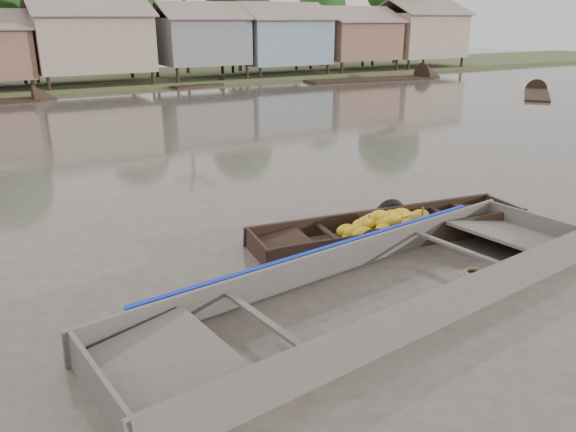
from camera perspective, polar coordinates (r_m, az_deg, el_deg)
ground at (r=9.37m, az=3.68°, el=-6.36°), size 120.00×120.00×0.00m
riverbank at (r=39.64m, az=-19.42°, el=17.02°), size 120.00×12.47×10.22m
banana_boat at (r=11.14m, az=10.12°, el=-1.45°), size 5.82×2.10×0.79m
viewer_boat at (r=8.72m, az=8.84°, el=-8.02°), size 8.80×3.24×0.69m
distant_boats at (r=33.31m, az=-6.40°, el=12.28°), size 45.27×16.71×0.35m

